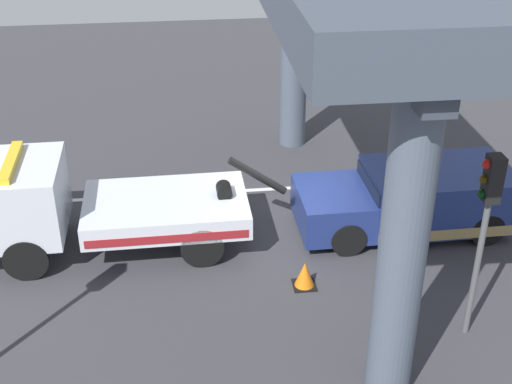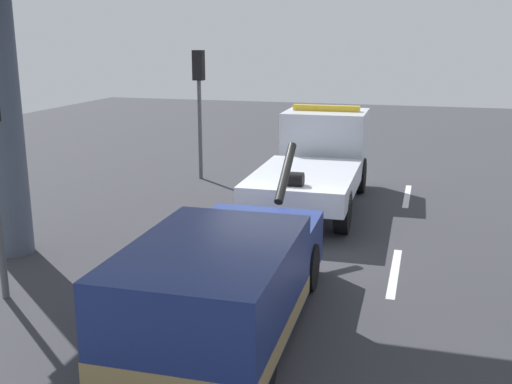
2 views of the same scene
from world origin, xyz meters
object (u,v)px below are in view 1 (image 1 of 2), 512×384
traffic_light_near (487,208)px  traffic_cone_orange (305,275)px  tow_truck_white (82,204)px  towed_van_green (413,200)px

traffic_light_near → traffic_cone_orange: traffic_light_near is taller
traffic_cone_orange → tow_truck_white: bearing=-23.3°
traffic_cone_orange → towed_van_green: bearing=-145.4°
tow_truck_white → towed_van_green: tow_truck_white is taller
towed_van_green → traffic_cone_orange: 3.77m
tow_truck_white → towed_van_green: (-7.97, -0.01, -0.42)m
tow_truck_white → traffic_light_near: (-7.83, 4.01, 1.68)m
towed_van_green → traffic_cone_orange: size_ratio=8.77×
towed_van_green → tow_truck_white: bearing=0.1°
tow_truck_white → traffic_cone_orange: (-4.89, 2.11, -0.92)m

